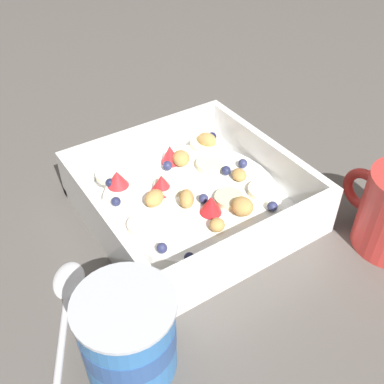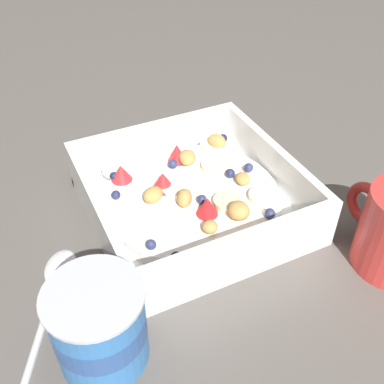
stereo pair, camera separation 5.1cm
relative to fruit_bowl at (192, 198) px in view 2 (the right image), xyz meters
The scene contains 4 objects.
ground_plane 0.02m from the fruit_bowl, 41.24° to the right, with size 2.40×2.40×0.00m, color #56514C.
fruit_bowl is the anchor object (origin of this frame).
spoon 0.18m from the fruit_bowl, 14.04° to the left, with size 0.10×0.16×0.01m.
yogurt_cup 0.20m from the fruit_bowl, 42.14° to the left, with size 0.08×0.08×0.08m.
Camera 2 is at (0.16, 0.36, 0.36)m, focal length 42.30 mm.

